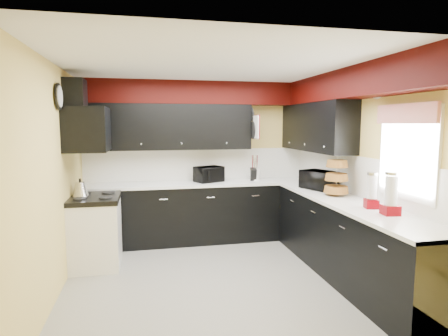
% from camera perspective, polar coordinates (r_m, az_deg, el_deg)
% --- Properties ---
extents(ground, '(3.60, 3.60, 0.00)m').
position_cam_1_polar(ground, '(4.70, -0.62, -16.39)').
color(ground, gray).
rests_on(ground, ground).
extents(wall_back, '(3.60, 0.06, 2.50)m').
position_cam_1_polar(wall_back, '(6.13, -3.96, 1.13)').
color(wall_back, '#E0C666').
rests_on(wall_back, ground).
extents(wall_right, '(0.06, 3.60, 2.50)m').
position_cam_1_polar(wall_right, '(5.04, 19.87, -0.48)').
color(wall_right, '#E0C666').
rests_on(wall_right, ground).
extents(wall_left, '(0.06, 3.60, 2.50)m').
position_cam_1_polar(wall_left, '(4.39, -24.37, -1.70)').
color(wall_left, '#E0C666').
rests_on(wall_left, ground).
extents(ceiling, '(3.60, 3.60, 0.06)m').
position_cam_1_polar(ceiling, '(4.37, -0.66, 15.31)').
color(ceiling, white).
rests_on(ceiling, wall_back).
extents(cab_back, '(3.60, 0.60, 0.90)m').
position_cam_1_polar(cab_back, '(5.97, -3.49, -6.82)').
color(cab_back, black).
rests_on(cab_back, ground).
extents(cab_right, '(0.60, 3.00, 0.90)m').
position_cam_1_polar(cab_right, '(4.80, 18.30, -10.55)').
color(cab_right, black).
rests_on(cab_right, ground).
extents(counter_back, '(3.62, 0.64, 0.04)m').
position_cam_1_polar(counter_back, '(5.88, -3.52, -2.36)').
color(counter_back, white).
rests_on(counter_back, cab_back).
extents(counter_right, '(0.64, 3.02, 0.04)m').
position_cam_1_polar(counter_right, '(4.68, 18.51, -5.04)').
color(counter_right, white).
rests_on(counter_right, cab_right).
extents(splash_back, '(3.60, 0.02, 0.50)m').
position_cam_1_polar(splash_back, '(6.13, -3.94, 0.56)').
color(splash_back, white).
rests_on(splash_back, counter_back).
extents(splash_right, '(0.02, 3.60, 0.50)m').
position_cam_1_polar(splash_right, '(5.04, 19.75, -1.16)').
color(splash_right, white).
rests_on(splash_right, counter_right).
extents(upper_back, '(2.60, 0.35, 0.70)m').
position_cam_1_polar(upper_back, '(5.88, -8.62, 6.20)').
color(upper_back, black).
rests_on(upper_back, wall_back).
extents(upper_right, '(0.35, 1.80, 0.70)m').
position_cam_1_polar(upper_right, '(5.71, 13.80, 6.07)').
color(upper_right, black).
rests_on(upper_right, wall_right).
extents(soffit_back, '(3.60, 0.36, 0.35)m').
position_cam_1_polar(soffit_back, '(5.94, -3.80, 11.33)').
color(soffit_back, black).
rests_on(soffit_back, wall_back).
extents(soffit_right, '(0.36, 3.24, 0.35)m').
position_cam_1_polar(soffit_right, '(4.78, 19.68, 12.09)').
color(soffit_right, black).
rests_on(soffit_right, wall_right).
extents(stove, '(0.60, 0.75, 0.86)m').
position_cam_1_polar(stove, '(5.23, -18.91, -9.37)').
color(stove, white).
rests_on(stove, ground).
extents(cooktop, '(0.62, 0.77, 0.06)m').
position_cam_1_polar(cooktop, '(5.12, -19.11, -4.41)').
color(cooktop, black).
rests_on(cooktop, stove).
extents(hood, '(0.50, 0.78, 0.55)m').
position_cam_1_polar(hood, '(5.04, -20.06, 5.56)').
color(hood, black).
rests_on(hood, wall_left).
extents(hood_duct, '(0.24, 0.40, 0.40)m').
position_cam_1_polar(hood_duct, '(5.07, -21.74, 10.25)').
color(hood_duct, black).
rests_on(hood_duct, wall_left).
extents(window, '(0.03, 0.86, 0.96)m').
position_cam_1_polar(window, '(4.27, 26.23, 2.04)').
color(window, white).
rests_on(window, wall_right).
extents(valance, '(0.04, 0.88, 0.20)m').
position_cam_1_polar(valance, '(4.22, 25.92, 7.46)').
color(valance, red).
rests_on(valance, wall_right).
extents(pan_top, '(0.03, 0.22, 0.40)m').
position_cam_1_polar(pan_top, '(6.03, 4.14, 8.17)').
color(pan_top, black).
rests_on(pan_top, upper_back).
extents(pan_mid, '(0.03, 0.28, 0.46)m').
position_cam_1_polar(pan_mid, '(5.90, 4.47, 5.77)').
color(pan_mid, black).
rests_on(pan_mid, upper_back).
extents(pan_low, '(0.03, 0.24, 0.42)m').
position_cam_1_polar(pan_low, '(6.15, 3.78, 5.53)').
color(pan_low, black).
rests_on(pan_low, upper_back).
extents(cut_board, '(0.03, 0.26, 0.35)m').
position_cam_1_polar(cut_board, '(5.79, 4.91, 6.24)').
color(cut_board, white).
rests_on(cut_board, upper_back).
extents(baskets, '(0.27, 0.27, 0.50)m').
position_cam_1_polar(baskets, '(4.95, 16.78, -1.31)').
color(baskets, brown).
rests_on(baskets, upper_right).
extents(clock, '(0.03, 0.30, 0.30)m').
position_cam_1_polar(clock, '(4.59, -23.89, 9.94)').
color(clock, black).
rests_on(clock, wall_left).
extents(deco_plate, '(0.03, 0.24, 0.24)m').
position_cam_1_polar(deco_plate, '(4.71, 22.33, 11.14)').
color(deco_plate, white).
rests_on(deco_plate, wall_right).
extents(toaster_oven, '(0.52, 0.48, 0.24)m').
position_cam_1_polar(toaster_oven, '(5.89, -2.28, -0.95)').
color(toaster_oven, black).
rests_on(toaster_oven, counter_back).
extents(microwave, '(0.47, 0.55, 0.26)m').
position_cam_1_polar(microwave, '(5.38, 14.27, -1.78)').
color(microwave, black).
rests_on(microwave, counter_right).
extents(utensil_crock, '(0.22, 0.22, 0.18)m').
position_cam_1_polar(utensil_crock, '(6.07, 4.70, -1.05)').
color(utensil_crock, white).
rests_on(utensil_crock, counter_back).
extents(knife_block, '(0.10, 0.13, 0.20)m').
position_cam_1_polar(knife_block, '(6.03, 4.46, -0.99)').
color(knife_block, black).
rests_on(knife_block, counter_back).
extents(kettle, '(0.25, 0.25, 0.18)m').
position_cam_1_polar(kettle, '(5.19, -21.05, -3.00)').
color(kettle, '#BABABF').
rests_on(kettle, cooktop).
extents(dispenser_a, '(0.16, 0.16, 0.36)m').
position_cam_1_polar(dispenser_a, '(4.33, 21.59, -3.43)').
color(dispenser_a, '#5A120E').
rests_on(dispenser_a, counter_right).
extents(dispenser_b, '(0.17, 0.17, 0.42)m').
position_cam_1_polar(dispenser_b, '(4.09, 24.11, -3.70)').
color(dispenser_b, '#57000F').
rests_on(dispenser_b, counter_right).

